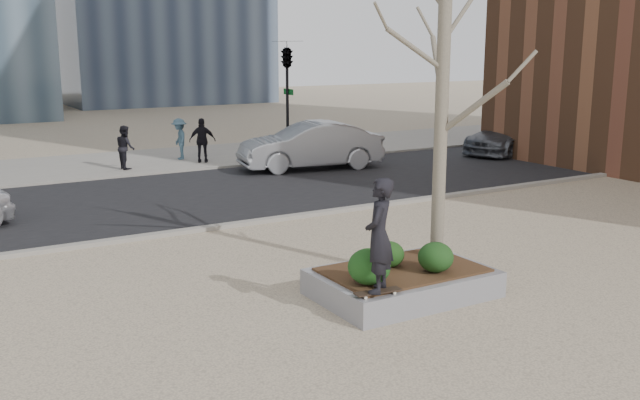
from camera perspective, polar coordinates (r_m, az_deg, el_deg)
ground at (r=12.19m, az=2.79°, el=-8.42°), size 120.00×120.00×0.00m
street at (r=20.95m, az=-12.40°, el=0.11°), size 60.00×8.00×0.02m
far_sidewalk at (r=27.58m, az=-17.01°, el=2.73°), size 60.00×6.00×0.02m
planter at (r=12.66m, az=6.61°, el=-6.61°), size 3.00×2.00×0.45m
planter_mulch at (r=12.58m, az=6.64°, el=-5.56°), size 2.70×1.70×0.04m
sycamore_tree at (r=12.86m, az=9.80°, el=9.80°), size 2.80×2.80×6.60m
shrub_left at (r=11.64m, az=3.96°, el=-5.34°), size 0.70×0.70×0.60m
shrub_middle at (r=12.60m, az=5.55°, el=-4.33°), size 0.54×0.54×0.46m
shrub_right at (r=12.41m, az=9.24°, el=-4.53°), size 0.61×0.61×0.52m
skateboard at (r=11.34m, az=4.67°, el=-7.44°), size 0.80×0.28×0.08m
skateboarder at (r=11.06m, az=4.75°, el=-2.84°), size 0.78×0.77×1.81m
car_silver at (r=25.30m, az=-0.77°, el=4.38°), size 5.27×2.64×1.66m
car_third at (r=30.19m, az=14.85°, el=5.01°), size 5.25×3.41×1.41m
pedestrian_a at (r=26.19m, az=-15.31°, el=4.10°), size 0.60×0.76×1.54m
pedestrian_b at (r=27.93m, az=-11.18°, el=4.81°), size 0.75×1.11×1.58m
pedestrian_c at (r=27.05m, az=-9.38°, el=4.73°), size 1.05×0.77×1.66m
traffic_light_far at (r=27.37m, az=-2.63°, el=7.91°), size 0.60×2.48×4.50m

